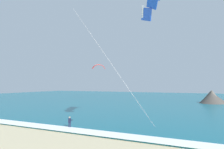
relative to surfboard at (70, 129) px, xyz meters
The scene contains 6 objects.
sea 57.90m from the surfboard, 90.50° to the left, with size 200.00×120.00×0.20m, color #146075.
surf_foam 1.23m from the surfboard, 114.62° to the right, with size 200.00×2.36×0.04m, color white.
surfboard is the anchor object (origin of this frame).
kitesurfer 0.91m from the surfboard, 98.98° to the left, with size 0.57×0.57×1.69m.
kite_distant 45.76m from the surfboard, 113.28° to the left, with size 4.48×3.58×1.81m.
headland_right 51.44m from the surfboard, 66.84° to the left, with size 8.63×8.97×4.35m.
Camera 1 is at (17.40, -6.94, 6.29)m, focal length 30.98 mm.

